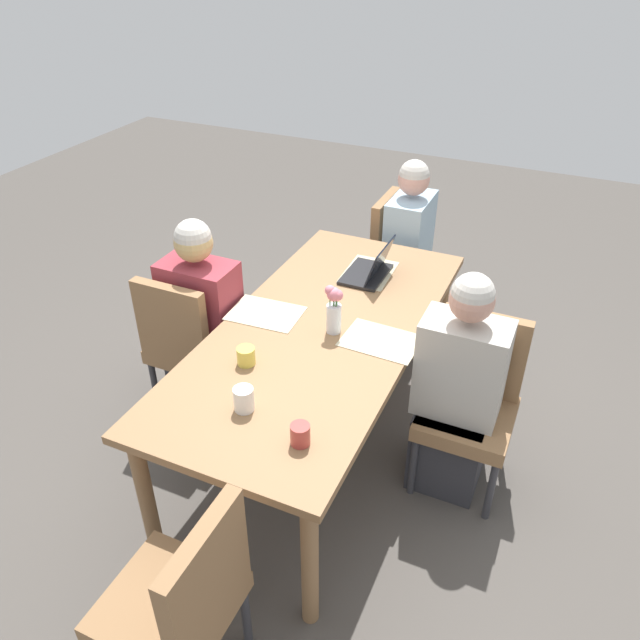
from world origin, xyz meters
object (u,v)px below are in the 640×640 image
dining_table (320,341)px  chair_far_left_mid (472,395)px  chair_near_left_near (188,340)px  coffee_mug_near_left (246,356)px  coffee_mug_centre_left (300,434)px  person_near_left_near (204,332)px  chair_head_left_left_far (399,255)px  person_head_left_left_far (407,257)px  flower_vase (334,305)px  person_far_left_mid (457,397)px  chair_head_right_right_near (183,599)px  laptop_head_left_left_far (370,270)px  coffee_mug_near_right (244,399)px

dining_table → chair_far_left_mid: size_ratio=2.31×
chair_near_left_near → coffee_mug_near_left: chair_near_left_near is taller
coffee_mug_near_left → coffee_mug_centre_left: bearing=51.2°
person_near_left_near → coffee_mug_near_left: 0.72m
chair_head_left_left_far → person_head_left_left_far: size_ratio=0.75×
person_near_left_near → coffee_mug_near_left: (0.42, 0.53, 0.27)m
dining_table → flower_vase: 0.24m
person_head_left_left_far → chair_near_left_near: bearing=-30.2°
chair_far_left_mid → chair_head_left_left_far: bearing=-148.2°
person_far_left_mid → coffee_mug_near_left: (0.44, -0.88, 0.27)m
chair_far_left_mid → coffee_mug_centre_left: 1.05m
flower_vase → chair_far_left_mid: bearing=99.8°
chair_head_right_right_near → laptop_head_left_left_far: bearing=-178.4°
coffee_mug_near_left → flower_vase: bearing=147.0°
flower_vase → coffee_mug_near_left: flower_vase is taller
dining_table → chair_head_left_left_far: (-1.40, -0.03, -0.18)m
person_near_left_near → coffee_mug_near_right: 1.00m
chair_far_left_mid → coffee_mug_near_right: size_ratio=8.56×
person_head_left_left_far → laptop_head_left_left_far: person_head_left_left_far is taller
person_head_left_left_far → chair_head_right_right_near: bearing=1.2°
dining_table → person_near_left_near: size_ratio=1.74×
laptop_head_left_left_far → coffee_mug_near_left: 1.01m
person_near_left_near → coffee_mug_centre_left: (0.77, 0.97, 0.28)m
chair_far_left_mid → coffee_mug_near_left: bearing=-61.3°
dining_table → coffee_mug_near_right: coffee_mug_near_right is taller
chair_far_left_mid → person_head_left_left_far: 1.41m
chair_head_left_left_far → chair_head_right_right_near: bearing=2.7°
dining_table → chair_head_right_right_near: size_ratio=2.31×
person_head_left_left_far → coffee_mug_centre_left: 2.12m
chair_head_right_right_near → coffee_mug_near_left: chair_head_right_right_near is taller
chair_head_right_right_near → coffee_mug_near_right: 0.77m
chair_head_left_left_far → coffee_mug_centre_left: size_ratio=10.11×
chair_head_right_right_near → coffee_mug_near_left: bearing=-163.5°
person_near_left_near → coffee_mug_centre_left: person_near_left_near is taller
dining_table → coffee_mug_near_right: size_ratio=19.75×
dining_table → chair_near_left_near: (0.05, -0.77, -0.18)m
laptop_head_left_left_far → coffee_mug_near_right: bearing=-3.7°
person_head_left_left_far → person_far_left_mid: bearing=27.0°
person_far_left_mid → chair_head_left_left_far: (-1.35, -0.73, -0.03)m
dining_table → person_far_left_mid: bearing=94.0°
person_near_left_near → coffee_mug_centre_left: bearing=51.5°
flower_vase → laptop_head_left_left_far: bearing=-177.0°
coffee_mug_near_left → coffee_mug_centre_left: (0.36, 0.44, 0.00)m
chair_near_left_near → chair_head_left_left_far: bearing=153.1°
person_near_left_near → person_far_left_mid: (-0.03, 1.41, 0.00)m
chair_far_left_mid → flower_vase: flower_vase is taller
person_far_left_mid → coffee_mug_near_left: size_ratio=14.35×
dining_table → coffee_mug_near_left: coffee_mug_near_left is taller
person_near_left_near → person_head_left_left_far: bearing=150.3°
chair_head_left_left_far → flower_vase: size_ratio=3.52×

